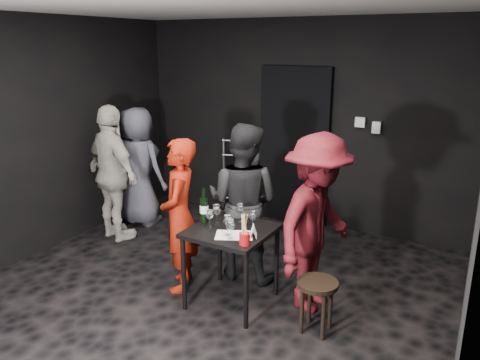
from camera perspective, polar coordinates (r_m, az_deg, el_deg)
The scene contains 26 objects.
floor at distance 4.63m, azimuth -5.51°, elevation -14.72°, with size 4.50×5.00×0.02m, color black.
ceiling at distance 3.98m, azimuth -6.64°, elevation 20.84°, with size 4.50×5.00×0.02m, color silver.
wall_back at distance 6.28m, azimuth 6.93°, elevation 6.79°, with size 4.50×0.04×2.70m, color black.
wall_left at distance 5.65m, azimuth -25.35°, elevation 4.26°, with size 0.04×5.00×2.70m, color black.
wall_right at distance 3.43m, azimuth 26.97°, elevation -3.03°, with size 0.04×5.00×2.70m, color black.
doorway at distance 6.28m, azimuth 6.64°, elevation 4.01°, with size 0.95×0.10×2.10m, color black.
wallbox_upper at distance 5.96m, azimuth 14.46°, elevation 6.86°, with size 0.12×0.06×0.12m, color #B7B7B2.
wallbox_lower at distance 5.92m, azimuth 16.31°, elevation 6.17°, with size 0.10×0.06×0.14m, color #B7B7B2.
hand_truck at distance 6.75m, azimuth -0.87°, elevation -2.44°, with size 0.37×0.32×1.09m.
tasting_table at distance 4.34m, azimuth -1.06°, elevation -7.16°, with size 0.72×0.72×0.75m.
stool at distance 4.09m, azimuth 9.38°, elevation -13.27°, with size 0.35×0.35×0.47m.
server_red at distance 4.61m, azimuth -7.39°, elevation -4.17°, with size 0.57×0.37×1.56m, color #981908.
woman_black at distance 4.77m, azimuth 0.38°, elevation -1.89°, with size 0.86×0.47×1.77m, color black.
man_maroon at distance 4.23m, azimuth 9.37°, elevation -4.25°, with size 1.17×0.55×1.82m, color #530F16.
bystander_cream at distance 5.90m, azimuth -15.30°, elevation 1.71°, with size 1.11×0.53×1.90m, color beige.
bystander_grey at distance 6.38m, azimuth -12.25°, elevation 2.00°, with size 0.82×0.45×1.68m, color #4E4D5A.
tasting_mat at distance 4.16m, azimuth -0.70°, elevation -6.74°, with size 0.33×0.22×0.00m, color white.
wine_glass_a at distance 4.31m, azimuth -3.72°, elevation -4.61°, with size 0.07×0.07×0.18m, color white, non-canonical shape.
wine_glass_b at distance 4.37m, azimuth -2.86°, elevation -4.10°, with size 0.08×0.08×0.21m, color white, non-canonical shape.
wine_glass_c at distance 4.43m, azimuth -0.00°, elevation -3.91°, with size 0.07×0.07×0.20m, color white, non-canonical shape.
wine_glass_d at distance 4.12m, azimuth -1.47°, elevation -5.40°, with size 0.08×0.08×0.21m, color white, non-canonical shape.
wine_glass_e at distance 4.05m, azimuth -1.16°, elevation -5.88°, with size 0.08×0.08×0.20m, color white, non-canonical shape.
wine_glass_f at distance 4.28m, azimuth 1.53°, elevation -4.76°, with size 0.07×0.07×0.18m, color white, non-canonical shape.
wine_bottle at distance 4.43m, azimuth -4.39°, elevation -3.55°, with size 0.08×0.08×0.34m.
breadstick_cup at distance 3.93m, azimuth 0.57°, elevation -6.14°, with size 0.09×0.09×0.29m.
reserved_card at distance 4.12m, azimuth 1.46°, elevation -6.25°, with size 0.08×0.12×0.10m, color white, non-canonical shape.
Camera 1 is at (2.24, -3.27, 2.39)m, focal length 35.00 mm.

